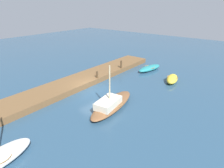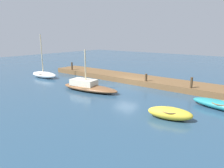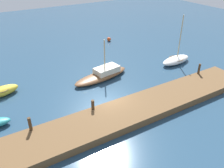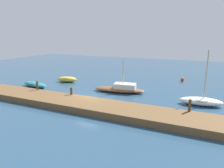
% 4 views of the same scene
% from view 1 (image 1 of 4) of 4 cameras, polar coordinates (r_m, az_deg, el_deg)
% --- Properties ---
extents(ground_plane, '(84.00, 84.00, 0.00)m').
position_cam_1_polar(ground_plane, '(21.07, -5.91, -1.74)').
color(ground_plane, navy).
extents(dock_platform, '(26.14, 3.46, 0.62)m').
position_cam_1_polar(dock_platform, '(22.62, -10.42, 0.62)').
color(dock_platform, brown).
rests_on(dock_platform, ground_plane).
extents(rowboat_teal, '(4.50, 2.04, 0.66)m').
position_cam_1_polar(rowboat_teal, '(27.53, 11.19, 4.70)').
color(rowboat_teal, teal).
rests_on(rowboat_teal, ground_plane).
extents(sailboat_brown, '(6.52, 2.81, 4.11)m').
position_cam_1_polar(sailboat_brown, '(17.20, -0.17, -5.97)').
color(sailboat_brown, brown).
rests_on(sailboat_brown, ground_plane).
extents(dinghy_yellow, '(3.15, 1.91, 0.82)m').
position_cam_1_polar(dinghy_yellow, '(23.97, 17.57, 1.48)').
color(dinghy_yellow, gold).
rests_on(dinghy_yellow, ground_plane).
extents(mooring_post_west, '(0.23, 0.23, 1.02)m').
position_cam_1_polar(mooring_post_west, '(26.07, 2.77, 5.91)').
color(mooring_post_west, '#47331E').
rests_on(mooring_post_west, dock_platform).
extents(mooring_post_mid_west, '(0.25, 0.25, 0.80)m').
position_cam_1_polar(mooring_post_mid_west, '(22.56, -4.48, 2.82)').
color(mooring_post_mid_west, '#47331E').
rests_on(mooring_post_mid_west, dock_platform).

